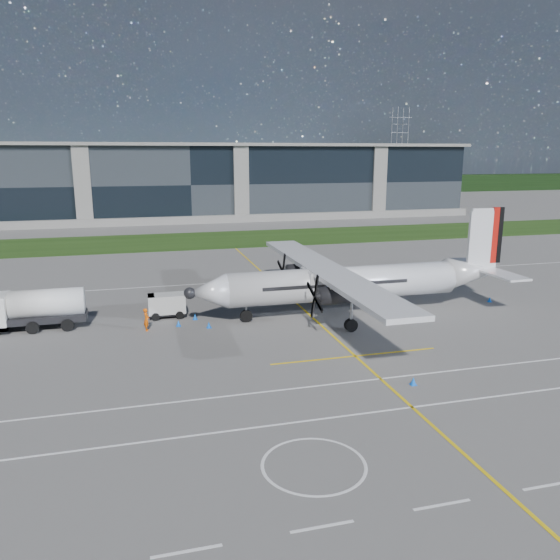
{
  "coord_description": "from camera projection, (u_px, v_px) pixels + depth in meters",
  "views": [
    {
      "loc": [
        -11.09,
        -38.66,
        13.54
      ],
      "look_at": [
        0.72,
        5.45,
        2.93
      ],
      "focal_mm": 35.0,
      "sensor_mm": 36.0,
      "label": 1
    }
  ],
  "objects": [
    {
      "name": "ground",
      "position": [
        214.0,
        248.0,
        79.87
      ],
      "size": [
        400.0,
        400.0,
        0.0
      ],
      "primitive_type": "plane",
      "color": "#595755",
      "rests_on": "ground"
    },
    {
      "name": "fuel_tanker_truck",
      "position": [
        23.0,
        310.0,
        42.59
      ],
      "size": [
        8.45,
        2.75,
        3.17
      ],
      "primitive_type": null,
      "color": "silver",
      "rests_on": "ground"
    },
    {
      "name": "grass_strip",
      "position": [
        207.0,
        240.0,
        87.39
      ],
      "size": [
        400.0,
        18.0,
        0.04
      ],
      "primitive_type": "cube",
      "color": "#1D3A0F",
      "rests_on": "ground"
    },
    {
      "name": "tree_line",
      "position": [
        168.0,
        188.0,
        173.28
      ],
      "size": [
        400.0,
        6.0,
        6.0
      ],
      "primitive_type": "cube",
      "color": "black",
      "rests_on": "ground"
    },
    {
      "name": "safety_cone_nose_port",
      "position": [
        209.0,
        325.0,
        43.35
      ],
      "size": [
        0.36,
        0.36,
        0.5
      ],
      "primitive_type": "cone",
      "color": "blue",
      "rests_on": "ground"
    },
    {
      "name": "safety_cone_stbdwing",
      "position": [
        279.0,
        278.0,
        59.8
      ],
      "size": [
        0.36,
        0.36,
        0.5
      ],
      "primitive_type": "cone",
      "color": "blue",
      "rests_on": "ground"
    },
    {
      "name": "safety_cone_tail",
      "position": [
        490.0,
        299.0,
        50.96
      ],
      "size": [
        0.36,
        0.36,
        0.5
      ],
      "primitive_type": "cone",
      "color": "blue",
      "rests_on": "ground"
    },
    {
      "name": "yellow_taxiway_centerline",
      "position": [
        291.0,
        298.0,
        52.39
      ],
      "size": [
        0.2,
        70.0,
        0.01
      ],
      "primitive_type": "cube",
      "color": "yellow",
      "rests_on": "ground"
    },
    {
      "name": "white_lane_line",
      "position": [
        361.0,
        414.0,
        29.06
      ],
      "size": [
        90.0,
        0.15,
        0.01
      ],
      "primitive_type": "cube",
      "color": "white",
      "rests_on": "ground"
    },
    {
      "name": "safety_cone_fwd",
      "position": [
        178.0,
        323.0,
        43.75
      ],
      "size": [
        0.36,
        0.36,
        0.5
      ],
      "primitive_type": "cone",
      "color": "blue",
      "rests_on": "ground"
    },
    {
      "name": "terminal_building",
      "position": [
        186.0,
        183.0,
        115.8
      ],
      "size": [
        120.0,
        20.0,
        15.0
      ],
      "primitive_type": "cube",
      "color": "black",
      "rests_on": "ground"
    },
    {
      "name": "safety_cone_nose_stbd",
      "position": [
        195.0,
        317.0,
        45.54
      ],
      "size": [
        0.36,
        0.36,
        0.5
      ],
      "primitive_type": "cone",
      "color": "blue",
      "rests_on": "ground"
    },
    {
      "name": "pylon_east",
      "position": [
        399.0,
        149.0,
        201.39
      ],
      "size": [
        9.0,
        4.6,
        30.0
      ],
      "primitive_type": null,
      "color": "gray",
      "rests_on": "ground"
    },
    {
      "name": "safety_cone_portwing",
      "position": [
        413.0,
        381.0,
        32.65
      ],
      "size": [
        0.36,
        0.36,
        0.5
      ],
      "primitive_type": "cone",
      "color": "blue",
      "rests_on": "ground"
    },
    {
      "name": "ground_crew_person",
      "position": [
        146.0,
        318.0,
        42.52
      ],
      "size": [
        0.68,
        0.89,
        2.06
      ],
      "primitive_type": "imported",
      "rotation": [
        0.0,
        0.0,
        1.47
      ],
      "color": "#F25907",
      "rests_on": "ground"
    },
    {
      "name": "baggage_tug",
      "position": [
        167.0,
        306.0,
        46.13
      ],
      "size": [
        3.27,
        1.96,
        1.96
      ],
      "primitive_type": null,
      "color": "silver",
      "rests_on": "ground"
    },
    {
      "name": "turboprop_aircraft",
      "position": [
        355.0,
        263.0,
        46.33
      ],
      "size": [
        28.48,
        29.53,
        8.86
      ],
      "primitive_type": null,
      "color": "silver",
      "rests_on": "ground"
    }
  ]
}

